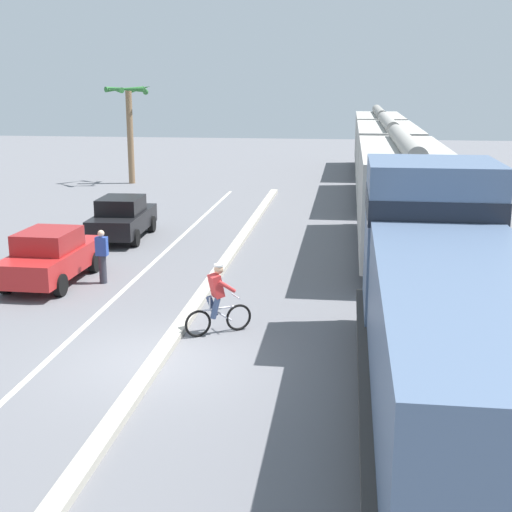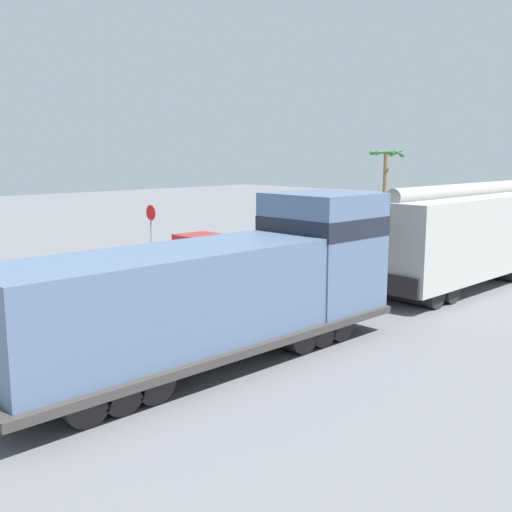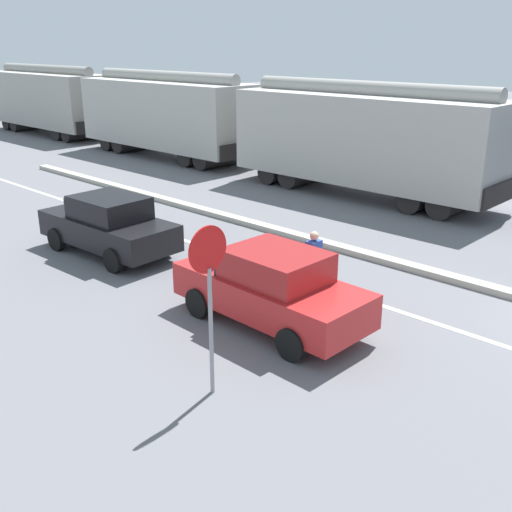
{
  "view_description": "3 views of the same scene",
  "coord_description": "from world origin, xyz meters",
  "px_view_note": "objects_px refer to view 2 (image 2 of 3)",
  "views": [
    {
      "loc": [
        3.96,
        -14.0,
        5.92
      ],
      "look_at": [
        1.65,
        3.68,
        1.5
      ],
      "focal_mm": 50.0,
      "sensor_mm": 36.0,
      "label": 1
    },
    {
      "loc": [
        17.22,
        -11.71,
        5.34
      ],
      "look_at": [
        3.47,
        1.41,
        2.08
      ],
      "focal_mm": 42.0,
      "sensor_mm": 36.0,
      "label": 2
    },
    {
      "loc": [
        -13.06,
        -1.83,
        5.48
      ],
      "look_at": [
        -3.71,
        7.01,
        0.87
      ],
      "focal_mm": 42.0,
      "sensor_mm": 36.0,
      "label": 3
    }
  ],
  "objects_px": {
    "hopper_car_lead": "(462,237)",
    "parked_car_black": "(292,239)",
    "locomotive": "(233,291)",
    "stop_sign": "(151,222)",
    "parked_car_red": "(200,251)",
    "palm_tree_near": "(386,169)",
    "pedestrian_by_cars": "(223,254)",
    "cyclist": "(217,280)"
  },
  "relations": [
    {
      "from": "locomotive",
      "to": "palm_tree_near",
      "type": "bearing_deg",
      "value": 117.28
    },
    {
      "from": "hopper_car_lead",
      "to": "palm_tree_near",
      "type": "relative_size",
      "value": 1.84
    },
    {
      "from": "locomotive",
      "to": "parked_car_black",
      "type": "height_order",
      "value": "locomotive"
    },
    {
      "from": "pedestrian_by_cars",
      "to": "parked_car_red",
      "type": "bearing_deg",
      "value": -174.87
    },
    {
      "from": "locomotive",
      "to": "parked_car_red",
      "type": "height_order",
      "value": "locomotive"
    },
    {
      "from": "parked_car_black",
      "to": "cyclist",
      "type": "height_order",
      "value": "cyclist"
    },
    {
      "from": "hopper_car_lead",
      "to": "palm_tree_near",
      "type": "height_order",
      "value": "palm_tree_near"
    },
    {
      "from": "cyclist",
      "to": "parked_car_black",
      "type": "bearing_deg",
      "value": 119.1
    },
    {
      "from": "pedestrian_by_cars",
      "to": "palm_tree_near",
      "type": "bearing_deg",
      "value": 104.72
    },
    {
      "from": "parked_car_black",
      "to": "palm_tree_near",
      "type": "height_order",
      "value": "palm_tree_near"
    },
    {
      "from": "parked_car_black",
      "to": "palm_tree_near",
      "type": "bearing_deg",
      "value": 105.72
    },
    {
      "from": "locomotive",
      "to": "stop_sign",
      "type": "xyz_separation_m",
      "value": [
        -13.1,
        6.24,
        0.23
      ]
    },
    {
      "from": "hopper_car_lead",
      "to": "stop_sign",
      "type": "height_order",
      "value": "hopper_car_lead"
    },
    {
      "from": "locomotive",
      "to": "hopper_car_lead",
      "type": "height_order",
      "value": "locomotive"
    },
    {
      "from": "hopper_car_lead",
      "to": "pedestrian_by_cars",
      "type": "xyz_separation_m",
      "value": [
        -9.02,
        -4.8,
        -1.23
      ]
    },
    {
      "from": "parked_car_black",
      "to": "stop_sign",
      "type": "bearing_deg",
      "value": -111.32
    },
    {
      "from": "palm_tree_near",
      "to": "parked_car_red",
      "type": "bearing_deg",
      "value": -79.4
    },
    {
      "from": "hopper_car_lead",
      "to": "parked_car_black",
      "type": "relative_size",
      "value": 2.48
    },
    {
      "from": "hopper_car_lead",
      "to": "locomotive",
      "type": "bearing_deg",
      "value": -90.0
    },
    {
      "from": "locomotive",
      "to": "parked_car_red",
      "type": "relative_size",
      "value": 2.74
    },
    {
      "from": "pedestrian_by_cars",
      "to": "parked_car_black",
      "type": "bearing_deg",
      "value": 102.25
    },
    {
      "from": "parked_car_red",
      "to": "pedestrian_by_cars",
      "type": "bearing_deg",
      "value": 5.13
    },
    {
      "from": "parked_car_red",
      "to": "parked_car_black",
      "type": "relative_size",
      "value": 0.99
    },
    {
      "from": "hopper_car_lead",
      "to": "pedestrian_by_cars",
      "type": "bearing_deg",
      "value": -151.99
    },
    {
      "from": "parked_car_black",
      "to": "pedestrian_by_cars",
      "type": "height_order",
      "value": "same"
    },
    {
      "from": "hopper_car_lead",
      "to": "parked_car_black",
      "type": "height_order",
      "value": "hopper_car_lead"
    },
    {
      "from": "cyclist",
      "to": "parked_car_red",
      "type": "bearing_deg",
      "value": 146.92
    },
    {
      "from": "locomotive",
      "to": "parked_car_black",
      "type": "xyz_separation_m",
      "value": [
        -10.32,
        13.37,
        -0.98
      ]
    },
    {
      "from": "locomotive",
      "to": "parked_car_black",
      "type": "relative_size",
      "value": 2.72
    },
    {
      "from": "pedestrian_by_cars",
      "to": "hopper_car_lead",
      "type": "bearing_deg",
      "value": 28.01
    },
    {
      "from": "hopper_car_lead",
      "to": "parked_car_red",
      "type": "xyz_separation_m",
      "value": [
        -10.55,
        -4.93,
        -1.26
      ]
    },
    {
      "from": "parked_car_red",
      "to": "parked_car_black",
      "type": "height_order",
      "value": "same"
    },
    {
      "from": "cyclist",
      "to": "pedestrian_by_cars",
      "type": "xyz_separation_m",
      "value": [
        -4.19,
        3.87,
        0.03
      ]
    },
    {
      "from": "palm_tree_near",
      "to": "locomotive",
      "type": "bearing_deg",
      "value": -62.72
    },
    {
      "from": "locomotive",
      "to": "stop_sign",
      "type": "height_order",
      "value": "locomotive"
    },
    {
      "from": "parked_car_black",
      "to": "cyclist",
      "type": "relative_size",
      "value": 2.49
    },
    {
      "from": "parked_car_red",
      "to": "cyclist",
      "type": "distance_m",
      "value": 6.83
    },
    {
      "from": "parked_car_black",
      "to": "stop_sign",
      "type": "distance_m",
      "value": 7.75
    },
    {
      "from": "parked_car_black",
      "to": "cyclist",
      "type": "bearing_deg",
      "value": -60.9
    },
    {
      "from": "cyclist",
      "to": "stop_sign",
      "type": "distance_m",
      "value": 8.81
    },
    {
      "from": "cyclist",
      "to": "pedestrian_by_cars",
      "type": "height_order",
      "value": "cyclist"
    },
    {
      "from": "parked_car_red",
      "to": "palm_tree_near",
      "type": "bearing_deg",
      "value": 100.6
    }
  ]
}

